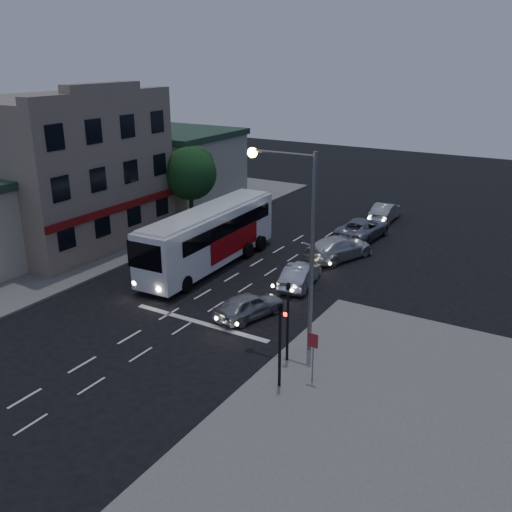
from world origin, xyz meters
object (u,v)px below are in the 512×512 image
Objects in this scene: street_tree at (190,171)px; regulatory_sign at (313,349)px; car_sedan_b at (339,248)px; tour_bus at (209,235)px; traffic_signal_main at (288,312)px; car_sedan_a at (300,275)px; car_sedan_c at (363,228)px; car_extra at (385,212)px; traffic_signal_side at (280,335)px; streetlight at (299,229)px; car_suv at (249,305)px.

regulatory_sign is at bearing -41.08° from street_tree.
regulatory_sign is (5.03, -14.63, 0.84)m from car_sedan_b.
tour_bus is at bearing 141.45° from regulatory_sign.
tour_bus reaches higher than regulatory_sign.
traffic_signal_main is at bearing -41.76° from tour_bus.
car_sedan_a is 0.80× the size of car_sedan_b.
car_sedan_a is 5.48m from car_sedan_b.
car_sedan_c is at bearing 105.02° from regulatory_sign.
car_extra is 1.06× the size of traffic_signal_side.
car_extra is (-0.11, 5.45, -0.03)m from car_sedan_c.
regulatory_sign is at bearing 100.24° from car_extra.
street_tree reaches higher than car_sedan_c.
tour_bus is at bearing 62.21° from car_sedan_c.
car_sedan_c is 1.32× the size of traffic_signal_side.
traffic_signal_side is (4.38, -26.06, 1.70)m from car_extra.
regulatory_sign is at bearing -51.25° from streetlight.
regulatory_sign is at bearing -40.57° from tour_bus.
tour_bus reaches higher than car_sedan_b.
car_extra is (6.21, 15.86, -1.31)m from tour_bus.
car_sedan_c is at bearing 56.73° from tour_bus.
streetlight reaches higher than car_extra.
car_suv is 0.91× the size of car_extra.
traffic_signal_main is at bearing -42.03° from street_tree.
traffic_signal_main is 3.61m from streetlight.
traffic_signal_main is at bearing 123.55° from car_sedan_b.
car_suv is at bearing 155.71° from streetlight.
car_sedan_c is 1.32× the size of traffic_signal_main.
tour_bus is 2.94× the size of car_sedan_a.
street_tree reaches higher than car_sedan_a.
street_tree is at bearing 23.16° from car_sedan_c.
traffic_signal_side is at bearing 97.68° from car_extra.
street_tree is (-12.13, -9.84, 3.78)m from car_extra.
tour_bus is at bearing 140.26° from traffic_signal_main.
streetlight is (3.54, -1.60, 5.06)m from car_suv.
regulatory_sign reaches higher than car_sedan_b.
street_tree reaches higher than tour_bus.
tour_bus is at bearing 136.07° from traffic_signal_side.
street_tree is (-5.92, 6.03, 2.47)m from tour_bus.
car_suv is 5.16m from traffic_signal_main.
street_tree is at bearing 37.19° from car_extra.
regulatory_sign reaches higher than car_extra.
car_sedan_b is at bearing 108.97° from regulatory_sign.
tour_bus is 1.98× the size of street_tree.
traffic_signal_main reaches higher than car_suv.
traffic_signal_side is (0.70, -1.98, 0.00)m from traffic_signal_main.
traffic_signal_main is 2.10m from traffic_signal_side.
street_tree is (-12.39, 6.11, 3.81)m from car_sedan_a.
tour_bus is at bearing 66.77° from car_extra.
car_sedan_b is 5.02m from car_sedan_c.
car_suv is 6.95m from traffic_signal_side.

